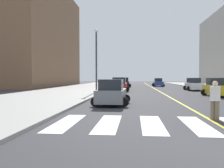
{
  "coord_description": "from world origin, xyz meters",
  "views": [
    {
      "loc": [
        -3.43,
        -5.7,
        1.93
      ],
      "look_at": [
        -6.72,
        28.95,
        0.94
      ],
      "focal_mm": 37.72,
      "sensor_mm": 36.0,
      "label": 1
    }
  ],
  "objects": [
    {
      "name": "lane_divider_paint",
      "position": [
        0.0,
        40.0,
        0.01
      ],
      "size": [
        0.16,
        80.0,
        0.01
      ],
      "primitive_type": "cube",
      "color": "yellow",
      "rests_on": "ground"
    },
    {
      "name": "pedestrian_crossing",
      "position": [
        0.18,
        5.19,
        0.97
      ],
      "size": [
        0.44,
        0.44,
        1.77
      ],
      "rotation": [
        0.0,
        0.0,
        2.5
      ],
      "color": "brown",
      "rests_on": "ground"
    },
    {
      "name": "car_black_fourth",
      "position": [
        -5.36,
        39.37,
        0.89
      ],
      "size": [
        2.66,
        4.26,
        1.9
      ],
      "rotation": [
        0.0,
        0.0,
        0.0
      ],
      "color": "black",
      "rests_on": "ground"
    },
    {
      "name": "car_yellow_third",
      "position": [
        4.99,
        18.86,
        0.87
      ],
      "size": [
        2.71,
        4.25,
        1.87
      ],
      "rotation": [
        0.0,
        0.0,
        3.18
      ],
      "color": "gold",
      "rests_on": "ground"
    },
    {
      "name": "crosswalk_paint",
      "position": [
        0.0,
        4.0,
        0.01
      ],
      "size": [
        13.5,
        4.0,
        0.01
      ],
      "color": "silver",
      "rests_on": "ground"
    },
    {
      "name": "street_lamp",
      "position": [
        -8.0,
        22.44,
        4.62
      ],
      "size": [
        0.44,
        0.44,
        7.59
      ],
      "color": "#38383D",
      "rests_on": "sidewalk_kerb_west"
    },
    {
      "name": "car_red_fifth",
      "position": [
        -5.42,
        25.74,
        0.9
      ],
      "size": [
        2.7,
        4.31,
        1.92
      ],
      "rotation": [
        0.0,
        0.0,
        0.01
      ],
      "color": "red",
      "rests_on": "ground"
    },
    {
      "name": "car_gray_nearest",
      "position": [
        -5.0,
        10.6,
        0.84
      ],
      "size": [
        2.56,
        4.04,
        1.79
      ],
      "rotation": [
        0.0,
        0.0,
        -0.02
      ],
      "color": "slate",
      "rests_on": "ground"
    },
    {
      "name": "car_blue_sixth",
      "position": [
        1.58,
        44.51,
        0.82
      ],
      "size": [
        2.47,
        3.94,
        1.75
      ],
      "rotation": [
        0.0,
        0.0,
        3.15
      ],
      "color": "#2D479E",
      "rests_on": "ground"
    },
    {
      "name": "car_white_second",
      "position": [
        5.26,
        29.66,
        0.87
      ],
      "size": [
        2.61,
        4.16,
        1.85
      ],
      "rotation": [
        0.0,
        0.0,
        3.13
      ],
      "color": "silver",
      "rests_on": "ground"
    },
    {
      "name": "low_rise_brick_west",
      "position": [
        -27.24,
        45.36,
        11.01
      ],
      "size": [
        16.0,
        32.0,
        22.01
      ],
      "primitive_type": "cube",
      "color": "brown",
      "rests_on": "ground"
    },
    {
      "name": "sidewalk_kerb_west",
      "position": [
        -12.2,
        20.0,
        0.07
      ],
      "size": [
        10.0,
        120.0,
        0.15
      ],
      "primitive_type": "cube",
      "color": "#9E9B93",
      "rests_on": "ground"
    }
  ]
}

